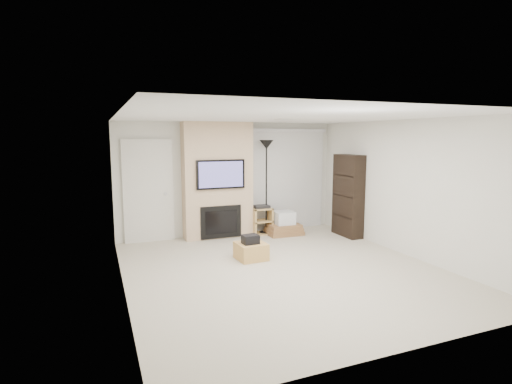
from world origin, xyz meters
name	(u,v)px	position (x,y,z in m)	size (l,w,h in m)	color
floor	(283,270)	(0.00, 0.00, 0.00)	(5.00, 5.50, 0.00)	beige
ceiling	(285,117)	(0.00, 0.00, 2.50)	(5.00, 5.50, 0.00)	white
wall_back	(230,179)	(0.00, 2.75, 1.25)	(5.00, 2.50, 0.00)	silver
wall_front	(407,234)	(0.00, -2.75, 1.25)	(5.00, 2.50, 0.00)	silver
wall_left	(121,205)	(-2.50, 0.00, 1.25)	(5.50, 2.50, 0.00)	silver
wall_right	(406,188)	(2.50, 0.00, 1.25)	(5.50, 2.50, 0.00)	silver
hvac_vent	(285,119)	(0.40, 0.80, 2.50)	(0.35, 0.18, 0.01)	silver
ottoman	(251,251)	(-0.28, 0.75, 0.15)	(0.50, 0.50, 0.30)	tan
black_bag	(250,239)	(-0.31, 0.71, 0.38)	(0.28, 0.22, 0.16)	black
fireplace_wall	(218,181)	(-0.35, 2.54, 1.24)	(1.50, 0.47, 2.50)	#D2AF8A
entry_door	(148,192)	(-1.80, 2.71, 1.05)	(1.02, 0.11, 2.14)	silver
vertical_blinds	(287,176)	(1.40, 2.70, 1.27)	(1.98, 0.10, 2.37)	silver
floor_lamp	(266,160)	(0.74, 2.41, 1.66)	(0.31, 0.31, 2.11)	black
av_stand	(261,219)	(0.62, 2.41, 0.35)	(0.45, 0.38, 0.66)	tan
box_stack	(284,226)	(1.08, 2.20, 0.20)	(0.79, 0.61, 0.52)	olive
bookshelf	(348,196)	(2.34, 1.57, 0.90)	(0.30, 0.80, 1.80)	black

